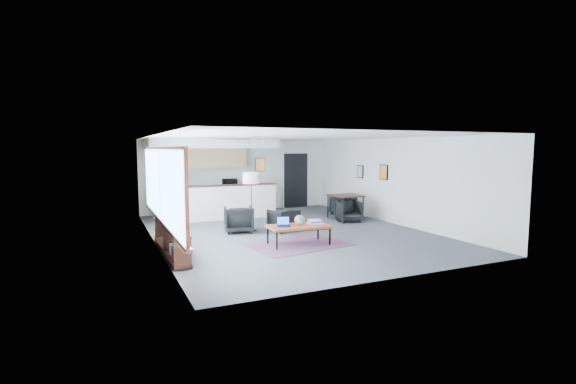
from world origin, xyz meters
name	(u,v)px	position (x,y,z in m)	size (l,w,h in m)	color
room	(288,185)	(0.00, 0.00, 1.30)	(7.02, 9.02, 2.62)	#4A4A4C
window	(161,187)	(-3.46, -0.90, 1.46)	(0.10, 5.95, 1.66)	#8CBFFF
console	(171,239)	(-3.30, -1.05, 0.33)	(0.35, 3.00, 0.80)	#341B12
kitchenette	(211,175)	(-1.20, 3.71, 1.38)	(4.20, 1.96, 2.60)	white
doorway	(295,180)	(2.30, 4.42, 1.07)	(1.10, 0.12, 2.15)	black
track_light	(242,141)	(-0.59, 2.20, 2.53)	(1.60, 0.07, 0.15)	silver
wall_art_lower	(384,172)	(3.47, 0.40, 1.55)	(0.03, 0.38, 0.48)	black
wall_art_upper	(360,172)	(3.47, 1.70, 1.50)	(0.03, 0.34, 0.44)	black
kilim_rug	(298,244)	(-0.40, -1.46, 0.01)	(2.49, 1.88, 0.01)	#572F48
coffee_table	(299,227)	(-0.40, -1.46, 0.44)	(1.49, 0.86, 0.47)	brown
laptop	(283,223)	(-0.76, -1.39, 0.53)	(0.36, 0.32, 0.22)	black
ceramic_pot	(300,220)	(-0.35, -1.43, 0.59)	(0.24, 0.24, 0.24)	gray
book_stack	(315,222)	(0.06, -1.43, 0.52)	(0.35, 0.29, 0.10)	silver
coaster	(306,226)	(-0.30, -1.65, 0.47)	(0.13, 0.13, 0.01)	#E5590C
armchair_left	(239,218)	(-1.24, 0.57, 0.39)	(0.76, 0.71, 0.78)	black
armchair_right	(283,219)	(-0.09, 0.14, 0.35)	(0.68, 0.64, 0.70)	black
floor_lamp	(251,180)	(-0.83, 0.67, 1.42)	(0.50, 0.50, 1.63)	black
dining_table	(345,197)	(2.57, 1.19, 0.72)	(1.00, 1.00, 0.79)	#341B12
dining_chair_near	(349,212)	(2.41, 0.72, 0.31)	(0.59, 0.56, 0.61)	black
dining_chair_far	(343,206)	(3.00, 2.02, 0.30)	(0.59, 0.55, 0.60)	black
microwave	(230,182)	(-0.43, 4.15, 1.10)	(0.51, 0.28, 0.34)	black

